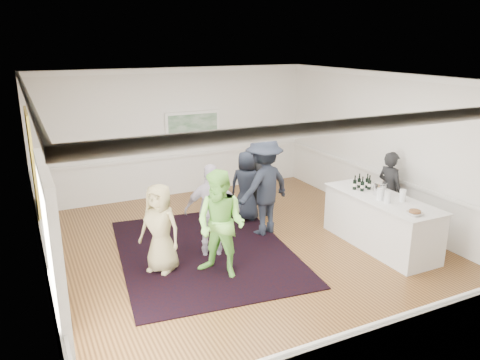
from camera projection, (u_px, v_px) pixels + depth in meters
name	position (u px, v px, depth m)	size (l,w,h in m)	color
floor	(249.00, 253.00, 8.75)	(8.00, 8.00, 0.00)	brown
ceiling	(250.00, 79.00, 7.83)	(7.00, 8.00, 0.02)	white
wall_left	(36.00, 199.00, 6.82)	(0.02, 8.00, 3.20)	white
wall_right	(399.00, 151.00, 9.75)	(0.02, 8.00, 3.20)	white
wall_back	(177.00, 132.00, 11.73)	(7.00, 0.02, 3.20)	white
wall_front	(424.00, 264.00, 4.84)	(7.00, 0.02, 3.20)	white
wainscoting	(249.00, 228.00, 8.60)	(7.00, 8.00, 1.00)	white
mirror	(33.00, 165.00, 7.91)	(0.05, 1.25, 1.85)	yellow
doorway	(53.00, 263.00, 5.26)	(0.10, 1.78, 2.56)	white
landscape_painting	(193.00, 124.00, 11.80)	(1.44, 0.06, 0.66)	white
area_rug	(205.00, 251.00, 8.82)	(3.09, 4.05, 0.02)	black
serving_table	(380.00, 222.00, 8.93)	(0.92, 2.44, 0.99)	white
bartender	(389.00, 190.00, 9.72)	(0.60, 0.40, 1.65)	black
guest_tan	(160.00, 228.00, 7.88)	(0.76, 0.50, 1.56)	tan
guest_green	(221.00, 224.00, 7.70)	(0.89, 0.69, 1.83)	#81D856
guest_lilac	(212.00, 211.00, 8.47)	(1.01, 0.42, 1.73)	#B2A7BB
guest_dark_a	(264.00, 186.00, 9.39)	(1.30, 0.75, 2.01)	#1B212E
guest_dark_b	(260.00, 182.00, 10.39)	(0.58, 0.38, 1.59)	black
guest_navy	(247.00, 186.00, 10.20)	(0.76, 0.49, 1.56)	#1B212E
wine_bottles	(363.00, 182.00, 9.23)	(0.36, 0.27, 0.31)	black
juice_pitchers	(390.00, 195.00, 8.54)	(0.44, 0.35, 0.24)	#71B942
ice_bucket	(380.00, 189.00, 8.91)	(0.26, 0.26, 0.24)	silver
nut_bowl	(415.00, 213.00, 7.91)	(0.27, 0.27, 0.07)	white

